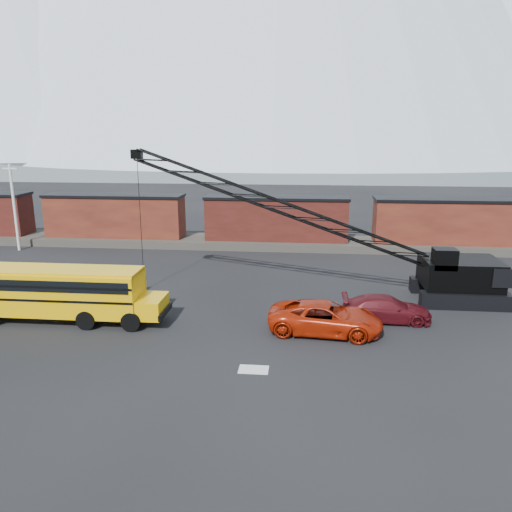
{
  "coord_description": "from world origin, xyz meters",
  "views": [
    {
      "loc": [
        2.73,
        -25.26,
        10.85
      ],
      "look_at": [
        -0.38,
        5.97,
        3.0
      ],
      "focal_mm": 35.0,
      "sensor_mm": 36.0,
      "label": 1
    }
  ],
  "objects": [
    {
      "name": "boxcar_west_near",
      "position": [
        -16.0,
        22.0,
        2.76
      ],
      "size": [
        13.7,
        3.1,
        4.17
      ],
      "color": "#451713",
      "rests_on": "gravel_berm"
    },
    {
      "name": "boxcar_east_near",
      "position": [
        16.0,
        22.0,
        2.76
      ],
      "size": [
        13.7,
        3.1,
        4.17
      ],
      "color": "#451713",
      "rests_on": "gravel_berm"
    },
    {
      "name": "boxcar_mid",
      "position": [
        0.0,
        22.0,
        2.76
      ],
      "size": [
        13.7,
        3.1,
        4.17
      ],
      "color": "#521A17",
      "rests_on": "gravel_berm"
    },
    {
      "name": "red_pickup",
      "position": [
        3.99,
        0.84,
        0.87
      ],
      "size": [
        6.48,
        3.45,
        1.73
      ],
      "primitive_type": "imported",
      "rotation": [
        0.0,
        0.0,
        1.48
      ],
      "color": "#AE2108",
      "rests_on": "ground"
    },
    {
      "name": "snow_patch",
      "position": [
        0.5,
        -4.0,
        0.01
      ],
      "size": [
        1.4,
        0.9,
        0.02
      ],
      "primitive_type": "cube",
      "color": "silver",
      "rests_on": "ground"
    },
    {
      "name": "gravel_berm",
      "position": [
        0.0,
        22.0,
        0.35
      ],
      "size": [
        120.0,
        5.0,
        0.7
      ],
      "primitive_type": "cube",
      "color": "#49433C",
      "rests_on": "ground"
    },
    {
      "name": "utility_pole",
      "position": [
        -24.0,
        18.0,
        4.15
      ],
      "size": [
        1.4,
        0.24,
        8.0
      ],
      "color": "silver",
      "rests_on": "ground"
    },
    {
      "name": "crawler_crane",
      "position": [
        3.54,
        7.37,
        5.13
      ],
      "size": [
        24.57,
        4.2,
        9.9
      ],
      "color": "black",
      "rests_on": "ground"
    },
    {
      "name": "maroon_suv",
      "position": [
        7.61,
        2.99,
        0.75
      ],
      "size": [
        5.19,
        2.15,
        1.5
      ],
      "primitive_type": "imported",
      "rotation": [
        0.0,
        0.0,
        1.56
      ],
      "color": "#4F0E14",
      "rests_on": "ground"
    },
    {
      "name": "school_bus",
      "position": [
        -11.24,
        1.11,
        1.79
      ],
      "size": [
        11.65,
        2.65,
        3.19
      ],
      "color": "#E8AA04",
      "rests_on": "ground"
    },
    {
      "name": "ground",
      "position": [
        0.0,
        0.0,
        0.0
      ],
      "size": [
        160.0,
        160.0,
        0.0
      ],
      "primitive_type": "plane",
      "color": "black",
      "rests_on": "ground"
    }
  ]
}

